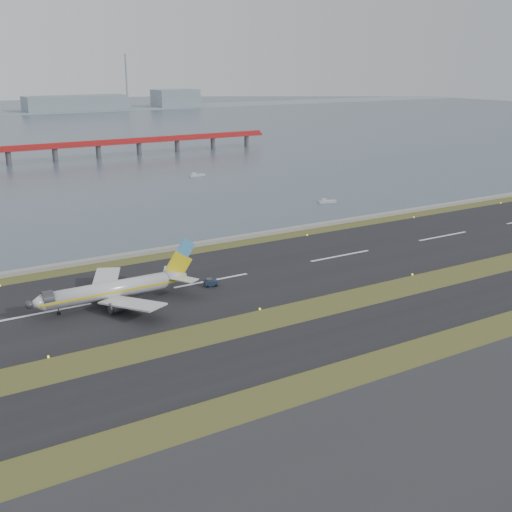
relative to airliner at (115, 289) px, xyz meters
name	(u,v)px	position (x,y,z in m)	size (l,w,h in m)	color
ground	(279,321)	(25.35, -27.10, -3.46)	(1000.00, 1000.00, 0.00)	#384A1A
apron_strip	(501,455)	(25.35, -82.10, -3.41)	(1000.00, 50.00, 0.10)	#2B2B2E
taxiway_strip	(314,342)	(25.35, -39.10, -3.41)	(1000.00, 18.00, 0.10)	black
runway_strip	(212,281)	(25.35, 2.90, -3.41)	(1000.00, 45.00, 0.10)	black
seawall	(162,250)	(25.35, 32.90, -2.96)	(1000.00, 2.50, 1.00)	gray
red_pier	(54,147)	(45.35, 222.90, 3.82)	(260.00, 5.00, 10.20)	#AA1D1D
airliner	(115,289)	(0.00, 0.00, 0.00)	(38.52, 32.89, 12.80)	silver
pushback_tug	(210,283)	(23.28, -0.57, -2.49)	(3.40, 2.36, 2.00)	#15243A
workboat_near	(327,201)	(104.86, 60.78, -2.93)	(7.26, 3.89, 1.68)	#B4B4B8
workboat_far	(196,175)	(88.92, 139.77, -2.88)	(7.58, 2.61, 1.82)	#B4B4B8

